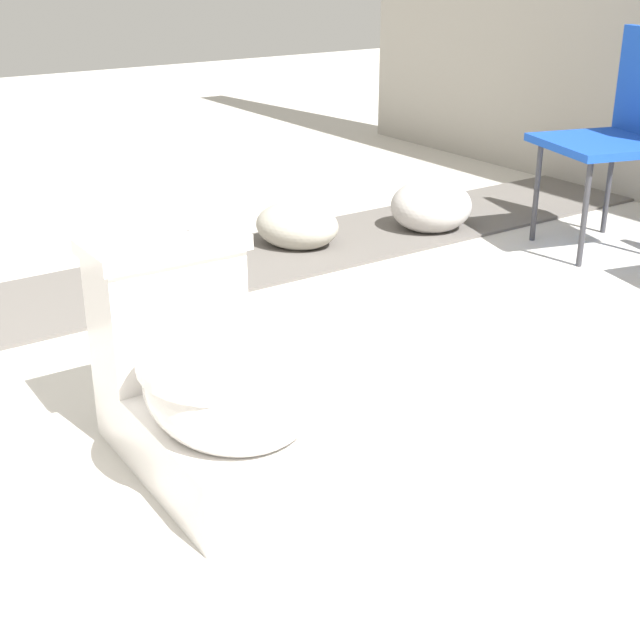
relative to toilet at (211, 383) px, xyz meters
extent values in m
plane|color=beige|center=(0.09, -0.26, -0.22)|extent=(14.00, 14.00, 0.00)
cube|color=#605B56|center=(-1.21, 0.24, -0.21)|extent=(0.56, 8.00, 0.01)
cube|color=white|center=(0.00, 0.00, -0.14)|extent=(0.61, 0.35, 0.17)
ellipsoid|color=white|center=(0.10, 0.00, 0.04)|extent=(0.45, 0.37, 0.28)
cylinder|color=white|center=(0.10, 0.00, 0.10)|extent=(0.40, 0.40, 0.03)
cube|color=white|center=(-0.21, 0.00, 0.10)|extent=(0.19, 0.34, 0.30)
cube|color=white|center=(-0.21, 0.00, 0.27)|extent=(0.21, 0.37, 0.04)
cylinder|color=silver|center=(-0.21, 0.08, 0.29)|extent=(0.02, 0.02, 0.01)
cube|color=#1947B2|center=(-0.58, 2.02, 0.20)|extent=(0.55, 0.55, 0.03)
cylinder|color=#38383D|center=(-0.46, 1.81, -0.02)|extent=(0.02, 0.02, 0.40)
cylinder|color=#38383D|center=(-0.79, 1.90, -0.02)|extent=(0.02, 0.02, 0.40)
cylinder|color=#38383D|center=(-0.69, 2.23, -0.02)|extent=(0.02, 0.02, 0.40)
ellipsoid|color=#B7B2AD|center=(-1.11, 1.63, -0.11)|extent=(0.43, 0.44, 0.22)
ellipsoid|color=#ADA899|center=(-1.25, 1.05, -0.13)|extent=(0.42, 0.40, 0.19)
camera|label=1|loc=(1.60, -0.81, 0.91)|focal=50.00mm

